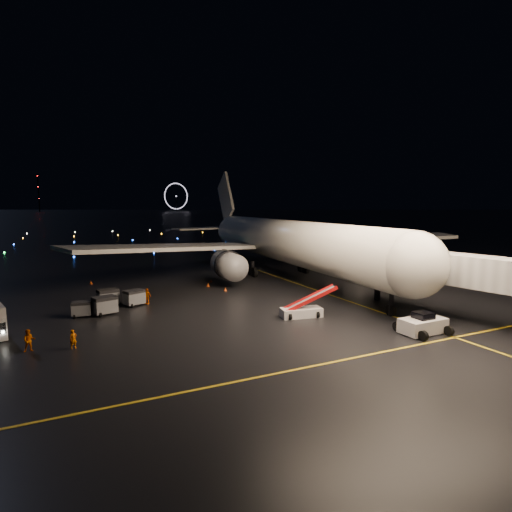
# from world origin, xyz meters

# --- Properties ---
(ground) EXTENTS (2000.00, 2000.00, 0.00)m
(ground) POSITION_xyz_m (0.00, 300.00, 0.00)
(ground) COLOR black
(ground) RESTS_ON ground
(lane_centre) EXTENTS (0.25, 80.00, 0.02)m
(lane_centre) POSITION_xyz_m (12.00, 15.00, 0.01)
(lane_centre) COLOR gold
(lane_centre) RESTS_ON ground
(lane_cross) EXTENTS (60.00, 0.25, 0.02)m
(lane_cross) POSITION_xyz_m (-5.00, -10.00, 0.01)
(lane_cross) COLOR gold
(lane_cross) RESTS_ON ground
(airliner) EXTENTS (69.13, 66.02, 18.67)m
(airliner) POSITION_xyz_m (13.47, 26.06, 9.34)
(airliner) COLOR silver
(airliner) RESTS_ON ground
(pushback_tug) EXTENTS (4.10, 2.18, 1.94)m
(pushback_tug) POSITION_xyz_m (10.36, -7.98, 0.97)
(pushback_tug) COLOR silver
(pushback_tug) RESTS_ON ground
(belt_loader) EXTENTS (6.31, 2.74, 2.96)m
(belt_loader) POSITION_xyz_m (3.39, 1.12, 1.48)
(belt_loader) COLOR silver
(belt_loader) RESTS_ON ground
(crew_a) EXTENTS (0.67, 0.57, 1.55)m
(crew_a) POSITION_xyz_m (-17.74, 1.07, 0.77)
(crew_a) COLOR #F26700
(crew_a) RESTS_ON ground
(crew_b) EXTENTS (0.92, 0.74, 1.78)m
(crew_b) POSITION_xyz_m (-20.84, 1.81, 0.89)
(crew_b) COLOR #F26700
(crew_b) RESTS_ON ground
(crew_c) EXTENTS (1.05, 1.10, 1.84)m
(crew_c) POSITION_xyz_m (-9.85, 13.29, 0.92)
(crew_c) COLOR #F26700
(crew_c) RESTS_ON ground
(safety_cone_0) EXTENTS (0.42, 0.42, 0.47)m
(safety_cone_0) POSITION_xyz_m (0.83, 16.07, 0.24)
(safety_cone_0) COLOR #F15211
(safety_cone_0) RESTS_ON ground
(safety_cone_1) EXTENTS (0.58, 0.58, 0.56)m
(safety_cone_1) POSITION_xyz_m (-0.36, 19.69, 0.28)
(safety_cone_1) COLOR #F15211
(safety_cone_1) RESTS_ON ground
(safety_cone_2) EXTENTS (0.46, 0.46, 0.47)m
(safety_cone_2) POSITION_xyz_m (1.04, 22.57, 0.24)
(safety_cone_2) COLOR #F15211
(safety_cone_2) RESTS_ON ground
(safety_cone_3) EXTENTS (0.59, 0.59, 0.50)m
(safety_cone_3) POSITION_xyz_m (-15.09, 28.62, 0.25)
(safety_cone_3) COLOR #F15211
(safety_cone_3) RESTS_ON ground
(ferris_wheel) EXTENTS (49.33, 16.80, 52.00)m
(ferris_wheel) POSITION_xyz_m (170.00, 720.00, 26.00)
(ferris_wheel) COLOR black
(ferris_wheel) RESTS_ON ground
(radio_mast) EXTENTS (1.80, 1.80, 64.00)m
(radio_mast) POSITION_xyz_m (-60.00, 740.00, 32.00)
(radio_mast) COLOR black
(radio_mast) RESTS_ON ground
(taxiway_lights) EXTENTS (164.00, 92.00, 0.36)m
(taxiway_lights) POSITION_xyz_m (0.00, 106.00, 0.18)
(taxiway_lights) COLOR black
(taxiway_lights) RESTS_ON ground
(baggage_cart_0) EXTENTS (2.49, 2.13, 1.78)m
(baggage_cart_0) POSITION_xyz_m (-11.29, 13.17, 0.89)
(baggage_cart_0) COLOR slate
(baggage_cart_0) RESTS_ON ground
(baggage_cart_1) EXTENTS (2.44, 1.93, 1.85)m
(baggage_cart_1) POSITION_xyz_m (-13.96, 14.51, 0.92)
(baggage_cart_1) COLOR slate
(baggage_cart_1) RESTS_ON ground
(baggage_cart_2) EXTENTS (2.59, 2.14, 1.90)m
(baggage_cart_2) POSITION_xyz_m (-14.62, 10.64, 0.95)
(baggage_cart_2) COLOR slate
(baggage_cart_2) RESTS_ON ground
(baggage_cart_3) EXTENTS (1.98, 1.51, 1.55)m
(baggage_cart_3) POSITION_xyz_m (-16.84, 10.81, 0.78)
(baggage_cart_3) COLOR slate
(baggage_cart_3) RESTS_ON ground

